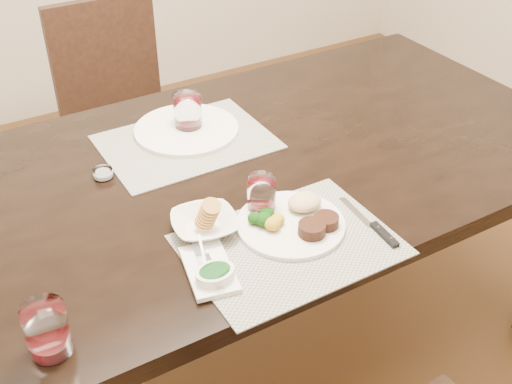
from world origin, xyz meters
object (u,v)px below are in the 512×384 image
cracker_bowl (204,224)px  chair_far (120,107)px  dinner_plate (296,220)px  steak_knife (377,229)px  wine_glass_near (261,196)px  far_plate (186,130)px

cracker_bowl → chair_far: bearing=80.4°
dinner_plate → steak_knife: bearing=-60.3°
chair_far → dinner_plate: size_ratio=3.56×
cracker_bowl → wine_glass_near: (0.15, 0.00, 0.02)m
chair_far → cracker_bowl: chair_far is taller
chair_far → steak_knife: (0.15, -1.35, 0.26)m
steak_knife → far_plate: bearing=110.6°
wine_glass_near → chair_far: bearing=87.9°
steak_knife → dinner_plate: bearing=148.0°
steak_knife → far_plate: size_ratio=0.72×
chair_far → far_plate: (-0.03, -0.71, 0.26)m
chair_far → cracker_bowl: size_ratio=5.10×
dinner_plate → far_plate: bearing=69.7°
chair_far → dinner_plate: bearing=-90.2°
chair_far → dinner_plate: (-0.00, -1.24, 0.26)m
chair_far → far_plate: size_ratio=3.01×
chair_far → cracker_bowl: 1.20m
chair_far → wine_glass_near: (-0.04, -1.15, 0.29)m
cracker_bowl → far_plate: bearing=69.7°
chair_far → steak_knife: size_ratio=4.19×
cracker_bowl → wine_glass_near: bearing=0.0°
dinner_plate → wine_glass_near: 0.10m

